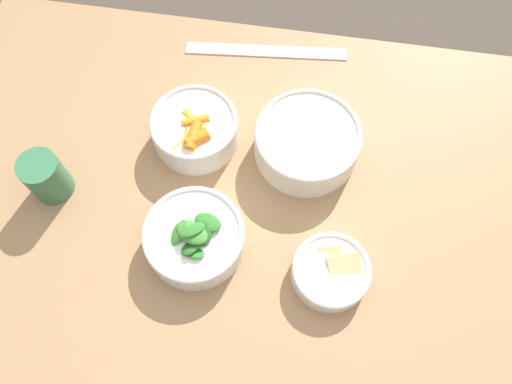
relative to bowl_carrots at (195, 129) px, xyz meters
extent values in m
plane|color=#4C4238|center=(0.17, -0.12, -0.78)|extent=(10.00, 10.00, 0.00)
cube|color=#99724C|center=(0.17, -0.12, -0.05)|extent=(1.32, 0.83, 0.03)
cube|color=olive|center=(-0.43, 0.23, -0.42)|extent=(0.06, 0.06, 0.72)
cube|color=olive|center=(0.77, 0.23, -0.42)|extent=(0.06, 0.06, 0.72)
cylinder|color=silver|center=(0.00, 0.00, -0.01)|extent=(0.16, 0.16, 0.06)
torus|color=silver|center=(0.00, 0.00, 0.02)|extent=(0.16, 0.16, 0.01)
cylinder|color=orange|center=(0.01, -0.04, 0.01)|extent=(0.02, 0.04, 0.02)
cylinder|color=orange|center=(0.00, 0.00, 0.01)|extent=(0.05, 0.04, 0.02)
cylinder|color=orange|center=(-0.01, -0.02, 0.01)|extent=(0.03, 0.06, 0.02)
cylinder|color=orange|center=(-0.01, 0.02, 0.01)|extent=(0.05, 0.05, 0.02)
cylinder|color=orange|center=(0.00, 0.01, 0.01)|extent=(0.06, 0.05, 0.02)
cylinder|color=orange|center=(-0.01, -0.05, 0.01)|extent=(0.04, 0.05, 0.02)
cylinder|color=orange|center=(0.01, -0.03, 0.03)|extent=(0.02, 0.05, 0.02)
cylinder|color=orange|center=(0.02, -0.03, 0.03)|extent=(0.05, 0.04, 0.02)
cylinder|color=orange|center=(0.00, 0.00, 0.02)|extent=(0.05, 0.03, 0.02)
cylinder|color=white|center=(0.04, -0.20, -0.01)|extent=(0.17, 0.17, 0.05)
torus|color=white|center=(0.04, -0.20, 0.01)|extent=(0.17, 0.17, 0.01)
ellipsoid|color=#235B23|center=(0.09, -0.23, 0.00)|extent=(0.07, 0.07, 0.02)
ellipsoid|color=#3D8433|center=(0.02, -0.21, 0.02)|extent=(0.05, 0.06, 0.05)
ellipsoid|color=#2D7028|center=(0.04, -0.20, 0.03)|extent=(0.05, 0.05, 0.02)
ellipsoid|color=#2D7028|center=(0.05, -0.25, 0.00)|extent=(0.06, 0.07, 0.03)
ellipsoid|color=#2D7028|center=(0.05, -0.24, 0.01)|extent=(0.05, 0.04, 0.03)
ellipsoid|color=#235B23|center=(0.06, -0.20, 0.02)|extent=(0.03, 0.05, 0.02)
ellipsoid|color=#3D8433|center=(0.08, -0.23, 0.00)|extent=(0.05, 0.06, 0.02)
ellipsoid|color=#2D7028|center=(0.05, -0.20, 0.02)|extent=(0.04, 0.03, 0.03)
ellipsoid|color=#2D7028|center=(0.06, -0.18, 0.02)|extent=(0.06, 0.05, 0.02)
ellipsoid|color=#3D8433|center=(0.04, -0.21, 0.03)|extent=(0.07, 0.06, 0.02)
ellipsoid|color=#235B23|center=(0.04, -0.22, 0.01)|extent=(0.04, 0.05, 0.05)
cylinder|color=silver|center=(0.21, 0.01, 0.00)|extent=(0.19, 0.19, 0.06)
torus|color=silver|center=(0.21, 0.01, 0.03)|extent=(0.19, 0.19, 0.01)
cylinder|color=brown|center=(0.21, 0.01, -0.01)|extent=(0.18, 0.18, 0.04)
ellipsoid|color=#AD7551|center=(0.21, -0.04, 0.01)|extent=(0.01, 0.01, 0.01)
ellipsoid|color=#A36B4C|center=(0.16, 0.05, 0.01)|extent=(0.01, 0.01, 0.01)
ellipsoid|color=#AD7551|center=(0.24, -0.02, 0.01)|extent=(0.01, 0.01, 0.01)
ellipsoid|color=#A36B4C|center=(0.22, 0.06, 0.01)|extent=(0.01, 0.01, 0.01)
ellipsoid|color=#A36B4C|center=(0.17, -0.07, 0.01)|extent=(0.01, 0.01, 0.01)
ellipsoid|color=#A36B4C|center=(0.24, 0.05, 0.01)|extent=(0.01, 0.01, 0.01)
ellipsoid|color=#8E5B3D|center=(0.21, 0.04, 0.01)|extent=(0.01, 0.01, 0.01)
ellipsoid|color=#AD7551|center=(0.16, 0.03, 0.01)|extent=(0.01, 0.01, 0.01)
ellipsoid|color=#AD7551|center=(0.14, -0.02, 0.01)|extent=(0.01, 0.01, 0.01)
ellipsoid|color=#A36B4C|center=(0.24, 0.06, 0.01)|extent=(0.01, 0.01, 0.01)
ellipsoid|color=#A36B4C|center=(0.20, -0.06, 0.01)|extent=(0.01, 0.01, 0.01)
ellipsoid|color=#AD7551|center=(0.20, 0.00, 0.01)|extent=(0.01, 0.01, 0.01)
cylinder|color=tan|center=(0.16, 0.03, 0.02)|extent=(0.03, 0.03, 0.01)
cylinder|color=beige|center=(0.19, 0.00, 0.02)|extent=(0.03, 0.03, 0.01)
cylinder|color=beige|center=(0.19, -0.05, 0.01)|extent=(0.03, 0.03, 0.01)
cylinder|color=tan|center=(0.18, 0.05, 0.02)|extent=(0.03, 0.03, 0.01)
cylinder|color=#E0A88E|center=(0.24, 0.02, 0.01)|extent=(0.03, 0.03, 0.01)
cylinder|color=white|center=(0.27, -0.22, -0.02)|extent=(0.13, 0.13, 0.03)
torus|color=white|center=(0.27, -0.22, 0.00)|extent=(0.13, 0.13, 0.01)
cube|color=tan|center=(0.28, -0.23, -0.01)|extent=(0.05, 0.05, 0.02)
cube|color=tan|center=(0.26, -0.19, -0.01)|extent=(0.06, 0.06, 0.02)
cube|color=tan|center=(0.27, -0.21, -0.01)|extent=(0.05, 0.05, 0.02)
cube|color=tan|center=(0.30, -0.22, 0.00)|extent=(0.07, 0.06, 0.02)
cube|color=#EFB7C6|center=(0.10, 0.23, -0.03)|extent=(0.33, 0.06, 0.00)
cylinder|color=#336B47|center=(-0.23, -0.14, 0.01)|extent=(0.07, 0.07, 0.09)
camera|label=1|loc=(0.18, -0.46, 0.79)|focal=35.00mm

